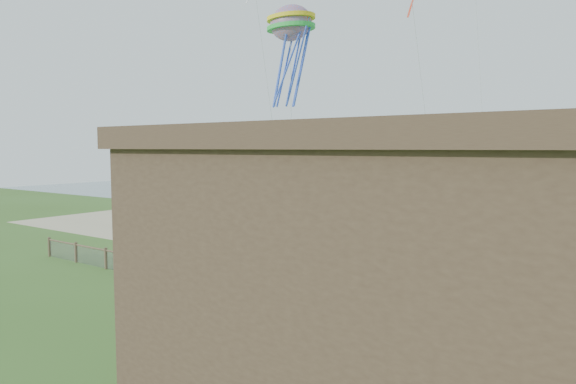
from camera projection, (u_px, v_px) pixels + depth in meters
name	position (u px, v px, depth m)	size (l,w,h in m)	color
ground	(167.00, 348.00, 17.98)	(160.00, 160.00, 0.00)	#3A5F20
sand_beach	(409.00, 248.00, 35.85)	(72.00, 20.00, 0.02)	tan
ocean	(531.00, 198.00, 71.59)	(160.00, 68.00, 0.02)	slate
chainlink_fence	(270.00, 294.00, 22.81)	(36.20, 0.20, 1.25)	brown
picnic_table	(443.00, 346.00, 17.35)	(1.58, 1.19, 0.67)	brown
octopus_kite	(291.00, 52.00, 29.25)	(3.05, 2.15, 6.28)	#FF5228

